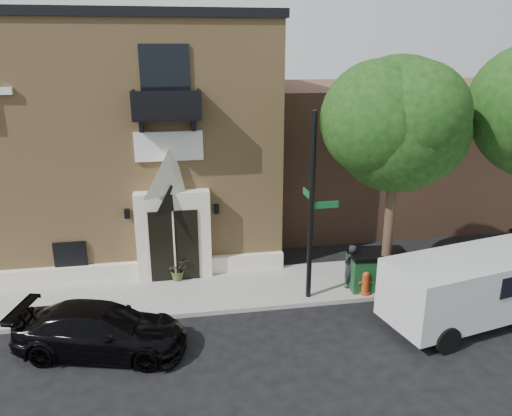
{
  "coord_description": "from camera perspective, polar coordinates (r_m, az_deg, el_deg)",
  "views": [
    {
      "loc": [
        -0.97,
        -13.98,
        8.13
      ],
      "look_at": [
        1.83,
        2.0,
        2.84
      ],
      "focal_mm": 35.0,
      "sensor_mm": 36.0,
      "label": 1
    }
  ],
  "objects": [
    {
      "name": "pedestrian_near",
      "position": [
        17.51,
        10.75,
        -6.57
      ],
      "size": [
        0.68,
        0.6,
        1.57
      ],
      "primitive_type": "imported",
      "rotation": [
        0.0,
        0.0,
        3.63
      ],
      "color": "black",
      "rests_on": "sidewalk"
    },
    {
      "name": "street_tree_left",
      "position": [
        16.11,
        16.13,
        9.27
      ],
      "size": [
        4.97,
        4.38,
        7.77
      ],
      "color": "#38281C",
      "rests_on": "sidewalk"
    },
    {
      "name": "ground",
      "position": [
        16.2,
        -5.28,
        -12.15
      ],
      "size": [
        120.0,
        120.0,
        0.0
      ],
      "primitive_type": "plane",
      "color": "black",
      "rests_on": "ground"
    },
    {
      "name": "dumpster",
      "position": [
        17.81,
        13.65,
        -6.79
      ],
      "size": [
        2.03,
        1.23,
        1.29
      ],
      "rotation": [
        0.0,
        0.0,
        -0.06
      ],
      "color": "#0F381D",
      "rests_on": "sidewalk"
    },
    {
      "name": "church",
      "position": [
        22.3,
        -15.16,
        8.41
      ],
      "size": [
        12.2,
        11.01,
        9.3
      ],
      "color": "tan",
      "rests_on": "ground"
    },
    {
      "name": "neighbour_building",
      "position": [
        26.85,
        19.28,
        6.45
      ],
      "size": [
        18.0,
        8.0,
        6.4
      ],
      "primitive_type": "cube",
      "color": "brown",
      "rests_on": "ground"
    },
    {
      "name": "planter",
      "position": [
        18.12,
        -8.92,
        -6.93
      ],
      "size": [
        0.89,
        0.83,
        0.79
      ],
      "primitive_type": "imported",
      "rotation": [
        0.0,
        0.0,
        0.37
      ],
      "color": "#445729",
      "rests_on": "sidewalk"
    },
    {
      "name": "sidewalk",
      "position": [
        17.57,
        -2.42,
        -9.27
      ],
      "size": [
        42.0,
        3.0,
        0.15
      ],
      "primitive_type": "cube",
      "color": "gray",
      "rests_on": "ground"
    },
    {
      "name": "street_sign",
      "position": [
        15.85,
        6.38,
        0.0
      ],
      "size": [
        0.98,
        0.98,
        6.16
      ],
      "rotation": [
        0.0,
        0.0,
        0.02
      ],
      "color": "black",
      "rests_on": "sidewalk"
    },
    {
      "name": "black_sedan",
      "position": [
        14.76,
        -17.3,
        -13.16
      ],
      "size": [
        5.03,
        3.0,
        1.37
      ],
      "primitive_type": "imported",
      "rotation": [
        0.0,
        0.0,
        1.33
      ],
      "color": "black",
      "rests_on": "ground"
    },
    {
      "name": "fire_hydrant",
      "position": [
        17.31,
        12.39,
        -8.32
      ],
      "size": [
        0.48,
        0.38,
        0.84
      ],
      "color": "#A33915",
      "rests_on": "sidewalk"
    },
    {
      "name": "cargo_van",
      "position": [
        16.65,
        23.78,
        -8.14
      ],
      "size": [
        5.66,
        3.22,
        2.18
      ],
      "rotation": [
        0.0,
        0.0,
        0.22
      ],
      "color": "silver",
      "rests_on": "ground"
    }
  ]
}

